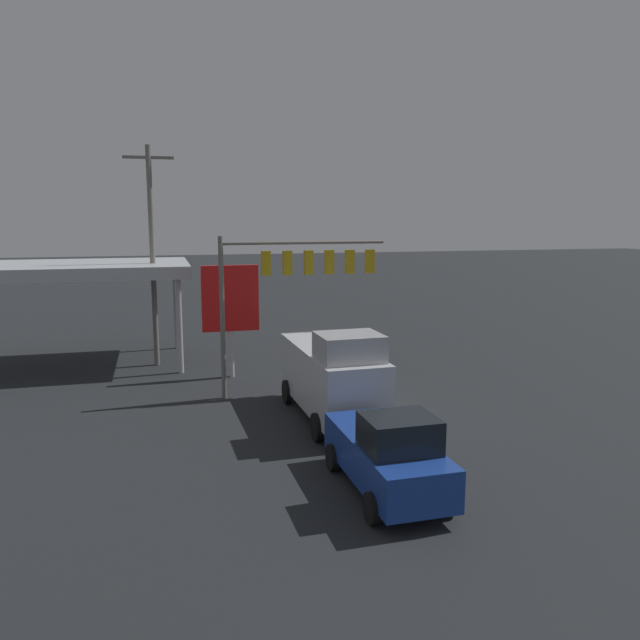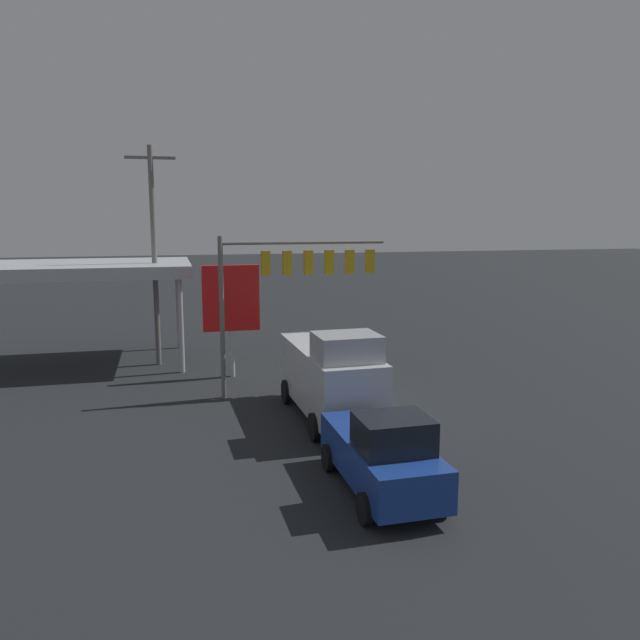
{
  "view_description": "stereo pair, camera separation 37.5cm",
  "coord_description": "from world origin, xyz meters",
  "px_view_note": "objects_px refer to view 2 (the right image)",
  "views": [
    {
      "loc": [
        6.78,
        23.81,
        7.47
      ],
      "look_at": [
        0.0,
        -2.0,
        3.01
      ],
      "focal_mm": 35.0,
      "sensor_mm": 36.0,
      "label": 1
    },
    {
      "loc": [
        6.41,
        23.9,
        7.47
      ],
      "look_at": [
        0.0,
        -2.0,
        3.01
      ],
      "focal_mm": 35.0,
      "sensor_mm": 36.0,
      "label": 2
    }
  ],
  "objects_px": {
    "utility_pole": "(154,252)",
    "pickup_parked": "(383,454)",
    "traffic_signal_assembly": "(296,272)",
    "price_sign": "(231,301)",
    "delivery_truck": "(331,375)"
  },
  "relations": [
    {
      "from": "traffic_signal_assembly",
      "to": "utility_pole",
      "type": "relative_size",
      "value": 0.64
    },
    {
      "from": "price_sign",
      "to": "pickup_parked",
      "type": "xyz_separation_m",
      "value": [
        -2.63,
        13.59,
        -2.47
      ]
    },
    {
      "from": "pickup_parked",
      "to": "delivery_truck",
      "type": "bearing_deg",
      "value": 176.98
    },
    {
      "from": "traffic_signal_assembly",
      "to": "pickup_parked",
      "type": "relative_size",
      "value": 1.34
    },
    {
      "from": "traffic_signal_assembly",
      "to": "price_sign",
      "type": "height_order",
      "value": "traffic_signal_assembly"
    },
    {
      "from": "price_sign",
      "to": "delivery_truck",
      "type": "distance_m",
      "value": 7.97
    },
    {
      "from": "traffic_signal_assembly",
      "to": "pickup_parked",
      "type": "height_order",
      "value": "traffic_signal_assembly"
    },
    {
      "from": "price_sign",
      "to": "delivery_truck",
      "type": "height_order",
      "value": "price_sign"
    },
    {
      "from": "price_sign",
      "to": "traffic_signal_assembly",
      "type": "bearing_deg",
      "value": 124.72
    },
    {
      "from": "traffic_signal_assembly",
      "to": "price_sign",
      "type": "bearing_deg",
      "value": -55.28
    },
    {
      "from": "traffic_signal_assembly",
      "to": "utility_pole",
      "type": "height_order",
      "value": "utility_pole"
    },
    {
      "from": "utility_pole",
      "to": "pickup_parked",
      "type": "relative_size",
      "value": 2.07
    },
    {
      "from": "delivery_truck",
      "to": "pickup_parked",
      "type": "bearing_deg",
      "value": -3.59
    },
    {
      "from": "utility_pole",
      "to": "delivery_truck",
      "type": "height_order",
      "value": "utility_pole"
    },
    {
      "from": "traffic_signal_assembly",
      "to": "delivery_truck",
      "type": "bearing_deg",
      "value": 97.64
    }
  ]
}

